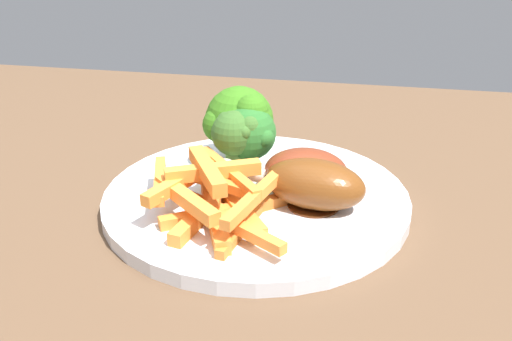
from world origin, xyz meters
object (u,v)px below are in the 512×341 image
at_px(broccoli_floret_front, 236,135).
at_px(carrot_fries_pile, 216,198).
at_px(dinner_plate, 256,198).
at_px(chicken_drumstick_near, 312,184).
at_px(dining_table, 303,340).
at_px(broccoli_floret_back, 240,120).
at_px(chicken_drumstick_far, 299,172).
at_px(broccoli_floret_middle, 246,132).

height_order(broccoli_floret_front, carrot_fries_pile, broccoli_floret_front).
xyz_separation_m(dinner_plate, broccoli_floret_front, (-0.02, 0.02, 0.05)).
relative_size(broccoli_floret_front, chicken_drumstick_near, 0.46).
xyz_separation_m(dining_table, chicken_drumstick_near, (-0.00, 0.04, 0.13)).
bearing_deg(carrot_fries_pile, dining_table, -6.43).
bearing_deg(broccoli_floret_back, chicken_drumstick_near, -42.35).
bearing_deg(broccoli_floret_back, chicken_drumstick_far, -38.84).
bearing_deg(chicken_drumstick_far, dining_table, -75.77).
distance_m(dinner_plate, chicken_drumstick_near, 0.06).
bearing_deg(chicken_drumstick_near, dining_table, -87.07).
bearing_deg(dining_table, dinner_plate, 132.67).
relative_size(dining_table, chicken_drumstick_far, 9.69).
relative_size(broccoli_floret_middle, carrot_fries_pile, 0.50).
relative_size(dinner_plate, broccoli_floret_back, 3.50).
distance_m(broccoli_floret_back, chicken_drumstick_near, 0.10).
bearing_deg(chicken_drumstick_far, carrot_fries_pile, -139.03).
xyz_separation_m(broccoli_floret_back, chicken_drumstick_near, (0.08, -0.07, -0.03)).
relative_size(dinner_plate, chicken_drumstick_far, 2.12).
height_order(carrot_fries_pile, chicken_drumstick_near, carrot_fries_pile).
relative_size(carrot_fries_pile, chicken_drumstick_near, 0.96).
distance_m(carrot_fries_pile, chicken_drumstick_near, 0.08).
height_order(dinner_plate, carrot_fries_pile, carrot_fries_pile).
bearing_deg(dining_table, broccoli_floret_middle, 126.36).
bearing_deg(dinner_plate, carrot_fries_pile, -115.80).
height_order(dinner_plate, broccoli_floret_front, broccoli_floret_front).
xyz_separation_m(broccoli_floret_middle, carrot_fries_pile, (-0.01, -0.08, -0.02)).
distance_m(broccoli_floret_back, carrot_fries_pile, 0.11).
xyz_separation_m(broccoli_floret_front, chicken_drumstick_far, (0.06, -0.02, -0.02)).
bearing_deg(dinner_plate, dining_table, -47.33).
relative_size(dinner_plate, carrot_fries_pile, 2.00).
bearing_deg(broccoli_floret_middle, broccoli_floret_front, -118.53).
distance_m(dinner_plate, broccoli_floret_back, 0.08).
xyz_separation_m(broccoli_floret_front, broccoli_floret_back, (-0.00, 0.03, 0.00)).
xyz_separation_m(dinner_plate, broccoli_floret_middle, (-0.02, 0.04, 0.05)).
height_order(dining_table, dinner_plate, dinner_plate).
bearing_deg(broccoli_floret_front, dining_table, -46.71).
bearing_deg(carrot_fries_pile, dinner_plate, 64.20).
distance_m(broccoli_floret_front, carrot_fries_pile, 0.07).
xyz_separation_m(broccoli_floret_front, chicken_drumstick_near, (0.07, -0.04, -0.02)).
distance_m(dining_table, chicken_drumstick_near, 0.13).
bearing_deg(chicken_drumstick_near, broccoli_floret_front, 152.49).
bearing_deg(dining_table, carrot_fries_pile, 173.57).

